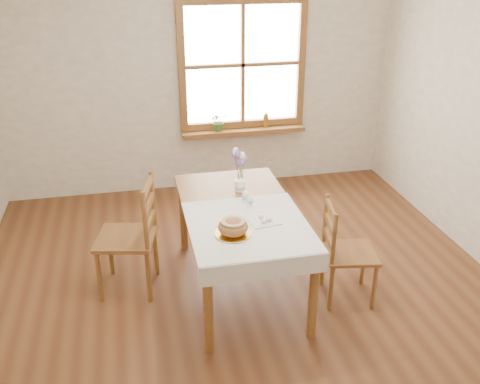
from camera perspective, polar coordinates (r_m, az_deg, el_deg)
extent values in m
plane|color=brown|center=(4.47, 0.83, -12.13)|extent=(5.00, 5.00, 0.00)
cube|color=white|center=(6.18, -4.43, 11.88)|extent=(4.50, 0.10, 2.60)
cube|color=olive|center=(6.10, 0.30, 19.77)|extent=(1.46, 0.08, 0.08)
cube|color=olive|center=(6.37, 0.27, 7.32)|extent=(1.46, 0.08, 0.08)
cube|color=olive|center=(6.09, -6.23, 13.05)|extent=(0.08, 0.08, 1.30)
cube|color=olive|center=(6.38, 6.52, 13.59)|extent=(0.08, 0.08, 1.30)
cube|color=olive|center=(6.20, 0.29, 13.41)|extent=(0.04, 0.06, 1.30)
cube|color=olive|center=(6.20, 0.29, 13.41)|extent=(1.30, 0.06, 0.04)
cube|color=white|center=(6.23, 0.22, 13.46)|extent=(1.30, 0.01, 1.30)
cube|color=olive|center=(6.34, 0.39, 6.56)|extent=(1.46, 0.20, 0.05)
cube|color=olive|center=(4.33, 0.00, -2.10)|extent=(0.90, 1.60, 0.05)
cylinder|color=olive|center=(3.86, -3.41, -12.57)|extent=(0.07, 0.07, 0.70)
cylinder|color=olive|center=(4.02, 7.84, -11.04)|extent=(0.07, 0.07, 0.70)
cylinder|color=olive|center=(5.10, -6.06, -2.55)|extent=(0.07, 0.07, 0.70)
cylinder|color=olive|center=(5.22, 2.46, -1.72)|extent=(0.07, 0.07, 0.70)
cube|color=white|center=(4.06, 0.91, -3.64)|extent=(0.91, 0.99, 0.01)
cylinder|color=white|center=(3.92, -0.74, -4.49)|extent=(0.30, 0.30, 0.01)
ellipsoid|color=#A86D3B|center=(3.89, -0.74, -3.61)|extent=(0.22, 0.22, 0.12)
cube|color=white|center=(4.11, 2.60, -3.10)|extent=(0.26, 0.23, 0.01)
cylinder|color=white|center=(4.39, 0.59, -0.47)|extent=(0.06, 0.06, 0.10)
cylinder|color=white|center=(4.33, 1.11, -0.94)|extent=(0.05, 0.05, 0.09)
cylinder|color=white|center=(4.60, -0.01, 0.61)|extent=(0.09, 0.09, 0.10)
imported|color=#3F732E|center=(6.25, -2.29, 7.33)|extent=(0.25, 0.26, 0.17)
cylinder|color=#9E601D|center=(6.37, 2.77, 7.67)|extent=(0.07, 0.07, 0.17)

